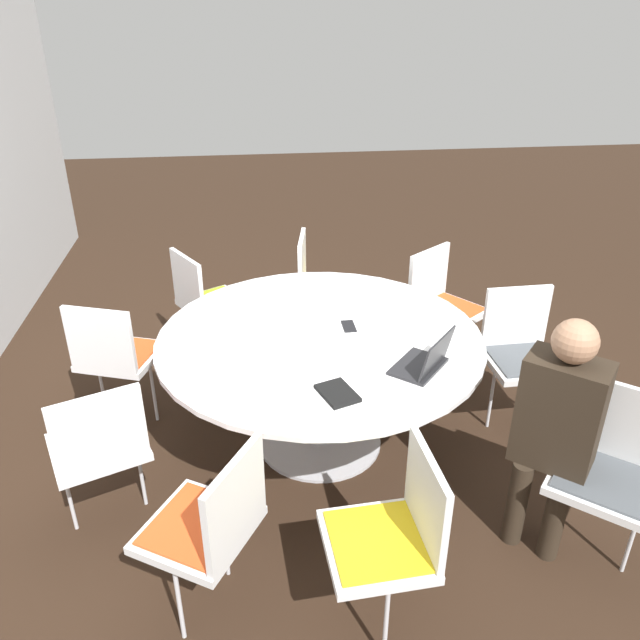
# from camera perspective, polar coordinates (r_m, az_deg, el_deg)

# --- Properties ---
(ground_plane) EXTENTS (16.00, 16.00, 0.00)m
(ground_plane) POSITION_cam_1_polar(r_m,az_deg,el_deg) (3.92, 0.00, -11.07)
(ground_plane) COLOR black
(conference_table) EXTENTS (1.83, 1.83, 0.75)m
(conference_table) POSITION_cam_1_polar(r_m,az_deg,el_deg) (3.56, 0.00, -3.08)
(conference_table) COLOR #B7B7BC
(conference_table) RESTS_ON ground_plane
(chair_0) EXTENTS (0.61, 0.61, 0.88)m
(chair_0) POSITION_cam_1_polar(r_m,az_deg,el_deg) (3.24, 24.86, -11.71)
(chair_0) COLOR silver
(chair_0) RESTS_ON ground_plane
(chair_1) EXTENTS (0.43, 0.45, 0.88)m
(chair_1) POSITION_cam_1_polar(r_m,az_deg,el_deg) (4.02, 17.93, -2.36)
(chair_1) COLOR silver
(chair_1) RESTS_ON ground_plane
(chair_2) EXTENTS (0.60, 0.60, 0.88)m
(chair_2) POSITION_cam_1_polar(r_m,az_deg,el_deg) (4.51, 11.03, 1.83)
(chair_2) COLOR silver
(chair_2) RESTS_ON ground_plane
(chair_3) EXTENTS (0.50, 0.49, 0.88)m
(chair_3) POSITION_cam_1_polar(r_m,az_deg,el_deg) (4.73, -0.09, 3.64)
(chair_3) COLOR silver
(chair_3) RESTS_ON ground_plane
(chair_4) EXTENTS (0.59, 0.59, 0.88)m
(chair_4) POSITION_cam_1_polar(r_m,az_deg,el_deg) (4.53, -10.41, 2.04)
(chair_4) COLOR silver
(chair_4) RESTS_ON ground_plane
(chair_5) EXTENTS (0.54, 0.55, 0.88)m
(chair_5) POSITION_cam_1_polar(r_m,az_deg,el_deg) (3.99, -18.26, -2.72)
(chair_5) COLOR silver
(chair_5) RESTS_ON ground_plane
(chair_6) EXTENTS (0.56, 0.57, 0.88)m
(chair_6) POSITION_cam_1_polar(r_m,az_deg,el_deg) (3.24, -19.58, -10.53)
(chair_6) COLOR silver
(chair_6) RESTS_ON ground_plane
(chair_7) EXTENTS (0.59, 0.59, 0.88)m
(chair_7) POSITION_cam_1_polar(r_m,az_deg,el_deg) (2.72, -9.96, -17.67)
(chair_7) COLOR silver
(chair_7) RESTS_ON ground_plane
(chair_8) EXTENTS (0.47, 0.45, 0.88)m
(chair_8) POSITION_cam_1_polar(r_m,az_deg,el_deg) (2.67, 6.75, -18.52)
(chair_8) COLOR silver
(chair_8) RESTS_ON ground_plane
(person_0) EXTENTS (0.40, 0.42, 1.23)m
(person_0) POSITION_cam_1_polar(r_m,az_deg,el_deg) (3.08, 20.91, -8.55)
(person_0) COLOR #2D2319
(person_0) RESTS_ON ground_plane
(laptop) EXTENTS (0.38, 0.37, 0.21)m
(laptop) POSITION_cam_1_polar(r_m,az_deg,el_deg) (3.21, 9.68, -3.69)
(laptop) COLOR #232326
(laptop) RESTS_ON conference_table
(spiral_notebook) EXTENTS (0.25, 0.21, 0.02)m
(spiral_notebook) POSITION_cam_1_polar(r_m,az_deg,el_deg) (3.00, 1.61, -6.70)
(spiral_notebook) COLOR black
(spiral_notebook) RESTS_ON conference_table
(cell_phone) EXTENTS (0.14, 0.07, 0.01)m
(cell_phone) POSITION_cam_1_polar(r_m,az_deg,el_deg) (3.60, 2.65, -0.57)
(cell_phone) COLOR black
(cell_phone) RESTS_ON conference_table
(handbag) EXTENTS (0.36, 0.16, 0.28)m
(handbag) POSITION_cam_1_polar(r_m,az_deg,el_deg) (4.86, 7.65, -1.09)
(handbag) COLOR #513319
(handbag) RESTS_ON ground_plane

